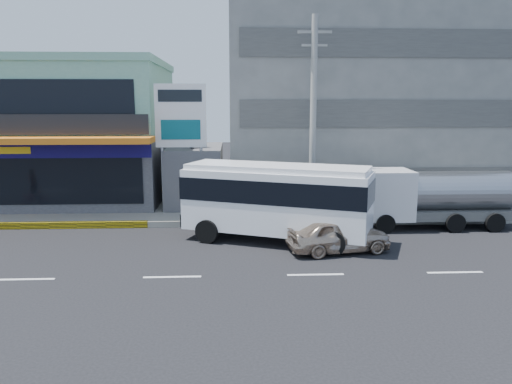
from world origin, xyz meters
TOP-DOWN VIEW (x-y plane):
  - ground at (0.00, 0.00)m, footprint 120.00×120.00m
  - sidewalk at (5.00, 9.50)m, footprint 70.00×5.00m
  - shop_building at (-8.00, 13.95)m, footprint 12.40×11.70m
  - concrete_building at (10.00, 15.00)m, footprint 16.00×12.00m
  - gap_structure at (0.00, 12.00)m, footprint 3.00×6.00m
  - satellite_dish at (0.00, 11.00)m, footprint 1.50×1.50m
  - billboard at (-0.50, 9.20)m, footprint 2.60×0.18m
  - utility_pole_near at (6.00, 7.40)m, footprint 1.60×0.30m
  - minibus at (4.00, 4.37)m, footprint 8.37×5.40m
  - sedan at (6.37, 2.68)m, footprint 4.38×2.39m
  - tanker_truck at (11.69, 6.50)m, footprint 7.15×2.33m

SIDE VIEW (x-z plane):
  - ground at x=0.00m, z-range 0.00..0.00m
  - sidewalk at x=5.00m, z-range 0.00..0.30m
  - sedan at x=6.37m, z-range 0.00..1.41m
  - tanker_truck at x=11.69m, z-range 0.10..2.92m
  - gap_structure at x=0.00m, z-range 0.00..3.50m
  - minibus at x=4.00m, z-range 0.32..3.67m
  - satellite_dish at x=0.00m, z-range 3.50..3.65m
  - shop_building at x=-8.00m, z-range 0.00..8.00m
  - billboard at x=-0.50m, z-range 1.48..8.38m
  - utility_pole_near at x=6.00m, z-range 0.15..10.15m
  - concrete_building at x=10.00m, z-range 0.00..14.00m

